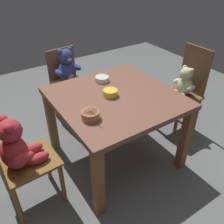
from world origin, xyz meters
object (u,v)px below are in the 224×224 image
Objects in this scene: porridge_bowl_white_far_center at (102,79)px; porridge_bowl_terracotta_near_left at (91,115)px; teddy_chair_far_center at (69,75)px; dining_table at (115,106)px; teddy_chair_near_right at (184,88)px; teddy_chair_near_left at (17,152)px; porridge_bowl_yellow_center at (110,93)px.

porridge_bowl_terracotta_near_left is (-0.38, -0.47, 0.01)m from porridge_bowl_white_far_center.
teddy_chair_far_center is 1.10m from porridge_bowl_terracotta_near_left.
teddy_chair_near_right reaches higher than dining_table.
teddy_chair_near_left is 1.75m from teddy_chair_near_right.
dining_table is at bearing -99.27° from porridge_bowl_white_far_center.
teddy_chair_near_right is 6.42× the size of porridge_bowl_terracotta_near_left.
dining_table is 0.41m from porridge_bowl_terracotta_near_left.
teddy_chair_near_left is at bearing -47.03° from teddy_chair_far_center.
teddy_chair_near_right reaches higher than porridge_bowl_white_far_center.
teddy_chair_near_right is at bearing 41.07° from teddy_chair_far_center.
dining_table is 1.16× the size of teddy_chair_far_center.
porridge_bowl_white_far_center is (0.10, -0.57, 0.17)m from teddy_chair_far_center.
teddy_chair_near_left reaches higher than porridge_bowl_yellow_center.
porridge_bowl_terracotta_near_left is (-0.29, -1.04, 0.17)m from teddy_chair_far_center.
teddy_chair_near_left reaches higher than porridge_bowl_white_far_center.
porridge_bowl_terracotta_near_left is (-1.21, -0.17, 0.21)m from teddy_chair_near_right.
teddy_chair_far_center is 0.93× the size of teddy_chair_near_right.
teddy_chair_far_center is 7.09× the size of porridge_bowl_yellow_center.
teddy_chair_near_right is 0.90m from porridge_bowl_white_far_center.
teddy_chair_near_right is 0.93m from porridge_bowl_yellow_center.
teddy_chair_far_center is 0.86m from porridge_bowl_yellow_center.
teddy_chair_near_right is (1.75, 0.07, -0.04)m from teddy_chair_near_left.
teddy_chair_near_left is 7.20× the size of porridge_bowl_white_far_center.
porridge_bowl_yellow_center is at bearing 147.83° from dining_table.
teddy_chair_near_left is 6.34× the size of porridge_bowl_terracotta_near_left.
teddy_chair_near_left is 0.99× the size of teddy_chair_near_right.
porridge_bowl_white_far_center is (0.08, 0.27, -0.00)m from porridge_bowl_yellow_center.
teddy_chair_far_center reaches higher than porridge_bowl_yellow_center.
porridge_bowl_yellow_center is at bearing -3.56° from teddy_chair_near_right.
porridge_bowl_terracotta_near_left is at bearing -152.07° from dining_table.
teddy_chair_near_left reaches higher than teddy_chair_far_center.
teddy_chair_far_center is 0.60m from porridge_bowl_white_far_center.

